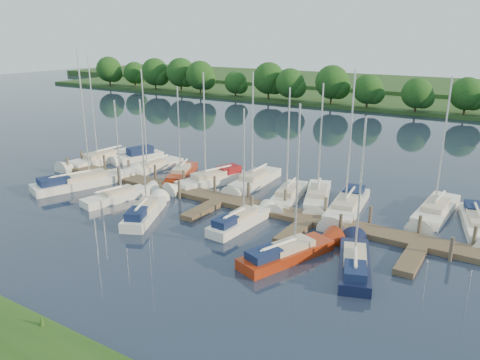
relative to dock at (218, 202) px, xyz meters
The scene contains 23 objects.
ground 7.31m from the dock, 90.00° to the right, with size 260.00×260.00×0.00m, color #1B2336.
dock is the anchor object (origin of this frame).
mooring_pilings 1.19m from the dock, 90.00° to the left, with size 38.24×2.84×2.00m.
far_shore 67.69m from the dock, 90.00° to the left, with size 180.00×30.00×0.60m, color #223E18.
distant_hill 92.69m from the dock, 90.00° to the left, with size 220.00×40.00×1.40m, color #2F5224.
treeline 54.95m from the dock, 83.63° to the left, with size 145.13×9.22×8.19m.
sailboat_n_0 18.41m from the dock, 168.72° to the left, with size 2.98×9.36×11.86m.
motorboat 16.77m from the dock, 156.21° to the left, with size 3.23×5.89×1.85m.
sailboat_n_2 12.21m from the dock, 160.03° to the left, with size 2.66×8.48×10.61m.
sailboat_n_3 8.50m from the dock, 149.62° to the left, with size 3.99×7.03×9.22m.
sailboat_n_4 5.20m from the dock, 132.88° to the left, with size 4.17×8.32×10.81m.
sailboat_n_5 5.89m from the dock, 90.37° to the left, with size 2.28×8.38×10.81m.
sailboat_n_6 5.88m from the dock, 40.00° to the left, with size 3.01×7.77×9.93m.
sailboat_n_7 8.39m from the dock, 36.72° to the left, with size 4.01×7.99×10.24m.
sailboat_n_8 10.42m from the dock, 23.55° to the left, with size 3.10×9.23×11.49m.
sailboat_n_9 17.13m from the dock, 23.28° to the left, with size 2.48×8.76×11.07m.
sailboat_n_10 19.74m from the dock, 16.99° to the left, with size 3.49×8.20×10.28m.
sailboat_s_0 13.51m from the dock, 169.62° to the right, with size 5.27×10.08×12.79m.
sailboat_s_1 8.50m from the dock, 155.11° to the right, with size 2.97×6.88×8.79m.
sailboat_s_2 6.21m from the dock, 120.34° to the right, with size 4.15×7.07×9.46m.
sailboat_s_3 4.94m from the dock, 35.94° to the right, with size 2.06×6.97×9.04m.
sailboat_s_4 10.88m from the dock, 30.93° to the right, with size 4.16×7.86×10.11m.
sailboat_s_5 14.04m from the dock, 19.51° to the right, with size 3.75×7.46×9.55m.
Camera 1 is at (20.80, -22.57, 13.70)m, focal length 35.00 mm.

